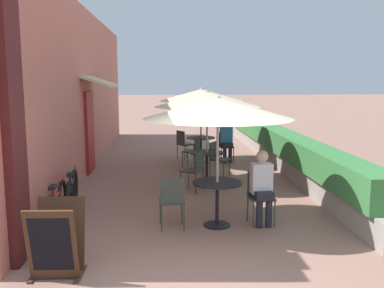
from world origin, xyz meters
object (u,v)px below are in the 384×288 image
cafe_chair_mid_right (217,156)px  cafe_chair_far_right (226,144)px  cafe_chair_far_left (194,149)px  cafe_chair_near_left (172,198)px  bicycle_second (72,191)px  seated_patron_near_right (262,184)px  patio_umbrella_far (201,95)px  patio_table_mid (207,160)px  patio_table_near (217,193)px  cafe_chair_mid_left (195,168)px  patio_umbrella_near (218,108)px  cafe_chair_near_right (260,193)px  patio_table_far (201,144)px  seated_patron_far_right (227,139)px  patio_umbrella_mid (207,99)px  bicycle_leaning (57,207)px  cafe_chair_far_back (183,142)px  menu_board (57,240)px

cafe_chair_mid_right → cafe_chair_far_right: 2.04m
cafe_chair_far_left → cafe_chair_near_left: bearing=-161.9°
cafe_chair_far_right → bicycle_second: 5.66m
seated_patron_near_right → patio_umbrella_far: 5.55m
patio_table_mid → patio_umbrella_far: size_ratio=0.34×
patio_table_near → cafe_chair_mid_left: bearing=95.5°
patio_table_mid → cafe_chair_far_left: cafe_chair_far_left is taller
patio_umbrella_near → cafe_chair_near_right: 1.62m
cafe_chair_far_left → bicycle_second: size_ratio=0.52×
patio_table_mid → cafe_chair_mid_right: (0.32, 0.68, -0.04)m
cafe_chair_near_left → cafe_chair_mid_right: (1.17, 3.66, 0.00)m
patio_table_mid → patio_umbrella_far: 2.89m
patio_table_far → patio_table_near: bearing=-92.0°
patio_table_mid → patio_umbrella_far: (0.08, 2.53, 1.40)m
cafe_chair_mid_left → cafe_chair_far_left: (0.14, 2.51, 0.00)m
cafe_chair_far_right → seated_patron_far_right: 0.20m
cafe_chair_mid_left → seated_patron_near_right: bearing=-125.1°
patio_umbrella_mid → cafe_chair_far_left: bearing=95.6°
patio_umbrella_mid → cafe_chair_mid_left: 1.62m
patio_umbrella_near → bicycle_leaning: size_ratio=1.41×
patio_table_mid → bicycle_leaning: size_ratio=0.48×
cafe_chair_far_left → bicycle_second: cafe_chair_far_left is taller
patio_umbrella_near → cafe_chair_near_right: (0.74, 0.12, -1.44)m
cafe_chair_near_left → bicycle_second: size_ratio=0.52×
seated_patron_far_right → bicycle_leaning: (-3.54, -5.35, -0.33)m
seated_patron_far_right → cafe_chair_near_right: bearing=83.9°
patio_table_near → cafe_chair_far_left: size_ratio=0.93×
patio_umbrella_mid → patio_table_far: 2.89m
cafe_chair_mid_left → bicycle_second: 2.62m
cafe_chair_near_right → patio_table_far: 5.29m
cafe_chair_near_right → bicycle_leaning: (-3.35, -0.07, -0.16)m
bicycle_leaning → cafe_chair_near_left: bearing=-9.1°
patio_table_far → bicycle_second: size_ratio=0.49×
patio_table_far → seated_patron_far_right: seated_patron_far_right is taller
cafe_chair_mid_right → patio_umbrella_far: bearing=-141.5°
cafe_chair_mid_left → cafe_chair_near_right: bearing=-124.1°
cafe_chair_near_right → cafe_chair_far_back: same height
cafe_chair_far_right → seated_patron_far_right: size_ratio=0.70×
cafe_chair_near_left → patio_table_far: (0.93, 5.51, 0.04)m
cafe_chair_near_right → patio_umbrella_far: 5.49m
cafe_chair_far_right → bicycle_second: size_ratio=0.52×
cafe_chair_mid_left → cafe_chair_far_left: same height
cafe_chair_far_right → bicycle_second: (-3.51, -4.45, -0.17)m
cafe_chair_near_left → seated_patron_far_right: seated_patron_far_right is taller
patio_table_near → menu_board: size_ratio=0.88×
bicycle_second → seated_patron_near_right: bearing=-23.8°
cafe_chair_mid_left → patio_table_far: (0.40, 3.21, 0.04)m
cafe_chair_near_right → seated_patron_far_right: size_ratio=0.70×
patio_umbrella_mid → cafe_chair_far_right: size_ratio=2.77×
patio_umbrella_far → cafe_chair_far_left: bearing=-110.2°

